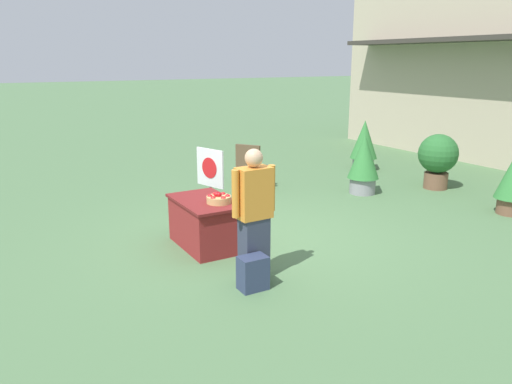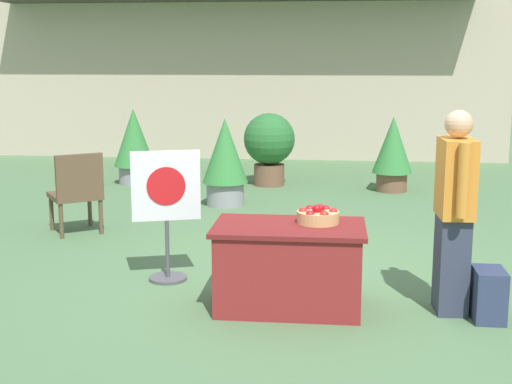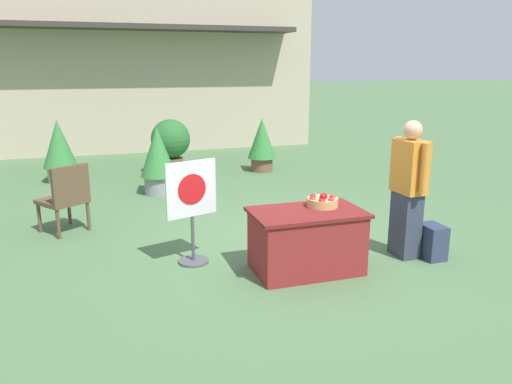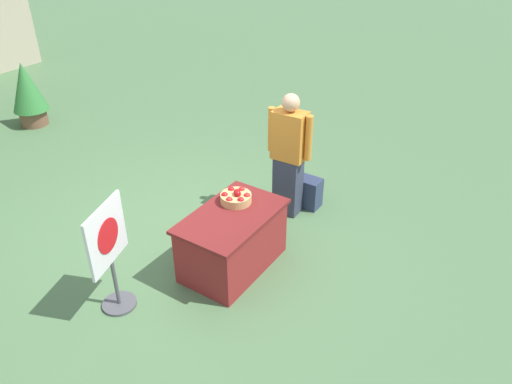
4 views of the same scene
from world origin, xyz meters
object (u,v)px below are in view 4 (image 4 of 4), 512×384
object	(u,v)px
display_table	(232,240)
apple_basket	(236,197)
poster_board	(110,254)
backpack	(308,192)
potted_plant_far_right	(27,92)
person_visitor	(289,155)

from	to	relation	value
display_table	apple_basket	distance (m)	0.49
display_table	poster_board	world-z (taller)	poster_board
apple_basket	backpack	world-z (taller)	apple_basket
poster_board	potted_plant_far_right	bearing A→B (deg)	135.14
apple_basket	person_visitor	world-z (taller)	person_visitor
backpack	display_table	bearing A→B (deg)	175.91
poster_board	potted_plant_far_right	world-z (taller)	poster_board
potted_plant_far_right	backpack	bearing A→B (deg)	-86.55
apple_basket	display_table	bearing A→B (deg)	-155.73
poster_board	potted_plant_far_right	xyz separation A→B (m)	(2.46, 4.79, -0.05)
backpack	potted_plant_far_right	distance (m)	5.56
apple_basket	poster_board	distance (m)	1.51
backpack	potted_plant_far_right	xyz separation A→B (m)	(-0.33, 5.54, 0.43)
person_visitor	potted_plant_far_right	bearing A→B (deg)	-91.73
potted_plant_far_right	poster_board	bearing A→B (deg)	-117.15
display_table	poster_board	size ratio (longest dim) A/B	1.02
backpack	poster_board	world-z (taller)	poster_board
person_visitor	poster_board	bearing A→B (deg)	-15.19
backpack	apple_basket	bearing A→B (deg)	170.89
person_visitor	backpack	size ratio (longest dim) A/B	3.98
display_table	backpack	size ratio (longest dim) A/B	2.99
apple_basket	backpack	size ratio (longest dim) A/B	0.84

